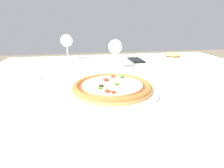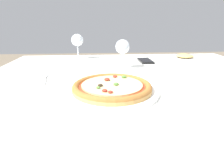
# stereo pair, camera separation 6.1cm
# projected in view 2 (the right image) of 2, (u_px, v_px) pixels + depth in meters

# --- Properties ---
(dining_table) EXTENTS (1.34, 1.10, 0.73)m
(dining_table) POSITION_uv_depth(u_px,v_px,m) (137.00, 94.00, 0.82)
(dining_table) COLOR #997047
(dining_table) RESTS_ON ground_plane
(pizza_plate) EXTENTS (0.31, 0.31, 0.04)m
(pizza_plate) POSITION_uv_depth(u_px,v_px,m) (112.00, 88.00, 0.62)
(pizza_plate) COLOR white
(pizza_plate) RESTS_ON dining_table
(fork) EXTENTS (0.06, 0.17, 0.00)m
(fork) POSITION_uv_depth(u_px,v_px,m) (44.00, 78.00, 0.77)
(fork) COLOR silver
(fork) RESTS_ON dining_table
(wine_glass_far_left) EXTENTS (0.07, 0.07, 0.15)m
(wine_glass_far_left) POSITION_uv_depth(u_px,v_px,m) (77.00, 41.00, 1.12)
(wine_glass_far_left) COLOR silver
(wine_glass_far_left) RESTS_ON dining_table
(wine_glass_far_right) EXTENTS (0.07, 0.07, 0.14)m
(wine_glass_far_right) POSITION_uv_depth(u_px,v_px,m) (123.00, 48.00, 0.90)
(wine_glass_far_right) COLOR silver
(wine_glass_far_right) RESTS_ON dining_table
(cell_phone) EXTENTS (0.07, 0.14, 0.01)m
(cell_phone) POSITION_uv_depth(u_px,v_px,m) (145.00, 61.00, 1.09)
(cell_phone) COLOR black
(cell_phone) RESTS_ON dining_table
(side_plate) EXTENTS (0.18, 0.18, 0.03)m
(side_plate) POSITION_uv_depth(u_px,v_px,m) (184.00, 57.00, 1.15)
(side_plate) COLOR white
(side_plate) RESTS_ON dining_table
(napkin_folded) EXTENTS (0.15, 0.12, 0.01)m
(napkin_folded) POSITION_uv_depth(u_px,v_px,m) (176.00, 73.00, 0.84)
(napkin_folded) COLOR silver
(napkin_folded) RESTS_ON dining_table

